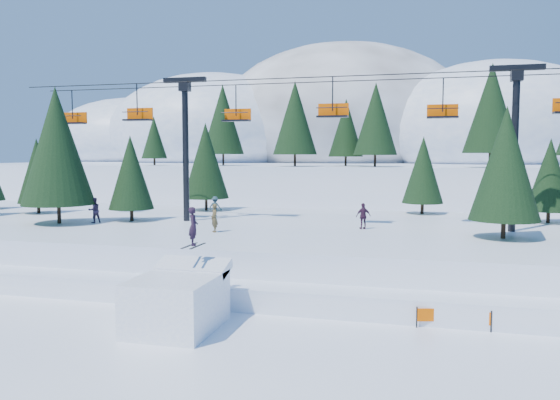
% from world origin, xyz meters
% --- Properties ---
extents(ground, '(160.00, 160.00, 0.00)m').
position_xyz_m(ground, '(0.00, 0.00, 0.00)').
color(ground, white).
rests_on(ground, ground).
extents(mid_shelf, '(70.00, 22.00, 2.50)m').
position_xyz_m(mid_shelf, '(0.00, 18.00, 1.25)').
color(mid_shelf, white).
rests_on(mid_shelf, ground).
extents(berm, '(70.00, 6.00, 1.10)m').
position_xyz_m(berm, '(0.00, 8.00, 0.55)').
color(berm, white).
rests_on(berm, ground).
extents(mountain_ridge, '(119.00, 60.58, 26.46)m').
position_xyz_m(mountain_ridge, '(-5.07, 73.33, 9.64)').
color(mountain_ridge, white).
rests_on(mountain_ridge, ground).
extents(jump_kicker, '(3.29, 4.49, 5.01)m').
position_xyz_m(jump_kicker, '(-2.38, 2.27, 1.23)').
color(jump_kicker, white).
rests_on(jump_kicker, ground).
extents(chairlift, '(46.00, 3.21, 10.28)m').
position_xyz_m(chairlift, '(0.95, 18.05, 9.32)').
color(chairlift, black).
rests_on(chairlift, mid_shelf).
extents(conifer_stand, '(63.08, 16.84, 9.81)m').
position_xyz_m(conifer_stand, '(2.81, 18.60, 7.02)').
color(conifer_stand, black).
rests_on(conifer_stand, mid_shelf).
extents(distant_skiers, '(33.07, 8.51, 1.78)m').
position_xyz_m(distant_skiers, '(-3.69, 17.38, 3.34)').
color(distant_skiers, brown).
rests_on(distant_skiers, mid_shelf).
extents(banner_near, '(2.76, 0.78, 0.90)m').
position_xyz_m(banner_near, '(8.72, 5.19, 0.54)').
color(banner_near, black).
rests_on(banner_near, ground).
extents(banner_far, '(2.61, 1.23, 0.90)m').
position_xyz_m(banner_far, '(9.07, 5.57, 0.54)').
color(banner_far, black).
rests_on(banner_far, ground).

